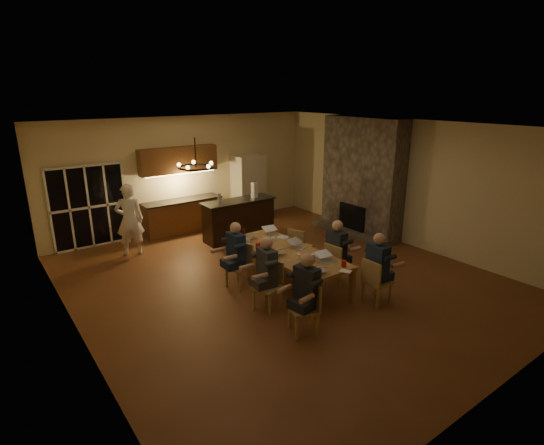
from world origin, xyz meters
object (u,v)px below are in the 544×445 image
at_px(chair_left_near, 304,308).
at_px(laptop_d, 299,243).
at_px(person_right_mid, 336,252).
at_px(plate_near, 317,255).
at_px(chair_right_near, 377,281).
at_px(can_cola, 244,231).
at_px(bar_bottle, 219,198).
at_px(laptop_b, 327,256).
at_px(chair_left_mid, 267,286).
at_px(person_left_mid, 267,273).
at_px(laptop_a, 316,265).
at_px(laptop_f, 272,230).
at_px(laptop_c, 275,248).
at_px(standing_person, 130,220).
at_px(chair_left_far, 239,266).
at_px(chair_right_far, 300,246).
at_px(mug_back, 248,241).
at_px(dining_table, 287,268).
at_px(laptop_e, 247,234).
at_px(plate_left, 306,268).
at_px(bar_blender, 254,190).
at_px(plate_far, 283,237).
at_px(person_right_near, 377,268).
at_px(refrigerator, 249,188).
at_px(redcup_near, 344,264).
at_px(chandelier, 196,167).
at_px(redcup_mid, 258,246).
at_px(person_left_far, 236,255).
at_px(mug_mid, 273,239).
at_px(chair_right_mid, 339,263).
at_px(bar_island, 239,219).
at_px(person_left_near, 306,293).
at_px(mug_front, 298,256).
at_px(can_silver, 313,259).

height_order(chair_left_near, laptop_d, laptop_d).
bearing_deg(person_right_mid, plate_near, 90.72).
height_order(chair_right_near, can_cola, chair_right_near).
bearing_deg(bar_bottle, laptop_b, -89.13).
xyz_separation_m(chair_left_mid, person_left_mid, (0.03, 0.06, 0.24)).
height_order(laptop_a, laptop_f, same).
bearing_deg(laptop_c, standing_person, -57.41).
bearing_deg(chair_left_far, plate_near, 29.23).
relative_size(chair_right_far, mug_back, 8.90).
distance_m(dining_table, laptop_e, 1.23).
xyz_separation_m(chair_left_near, laptop_a, (0.70, 0.48, 0.42)).
distance_m(chair_right_near, plate_left, 1.41).
relative_size(chair_left_mid, person_left_mid, 0.64).
bearing_deg(bar_blender, laptop_e, -138.13).
xyz_separation_m(plate_near, plate_far, (0.11, 1.23, 0.00)).
distance_m(person_right_near, bar_blender, 4.61).
height_order(refrigerator, chair_left_near, refrigerator).
xyz_separation_m(chair_right_near, redcup_near, (-0.54, 0.37, 0.37)).
xyz_separation_m(plate_far, bar_bottle, (-0.23, 2.40, 0.44)).
distance_m(refrigerator, standing_person, 4.06).
bearing_deg(person_right_mid, can_cola, 28.11).
relative_size(chair_right_near, laptop_a, 2.78).
relative_size(refrigerator, chair_left_far, 2.25).
bearing_deg(plate_near, chair_left_near, -139.21).
xyz_separation_m(dining_table, person_left_mid, (-0.89, -0.52, 0.31)).
relative_size(person_right_near, chandelier, 2.52).
xyz_separation_m(laptop_a, plate_far, (0.63, 1.80, -0.10)).
relative_size(chair_right_far, can_cola, 7.42).
xyz_separation_m(chair_left_mid, redcup_near, (1.25, -0.68, 0.37)).
distance_m(chair_left_near, redcup_near, 1.35).
xyz_separation_m(dining_table, laptop_e, (-0.26, 1.10, 0.49)).
bearing_deg(laptop_f, person_right_mid, -64.06).
bearing_deg(mug_back, person_left_mid, -110.04).
relative_size(redcup_mid, bar_bottle, 0.50).
bearing_deg(person_right_near, chandelier, 76.10).
height_order(person_left_far, mug_mid, person_left_far).
height_order(chair_right_far, laptop_e, laptop_e).
bearing_deg(chair_right_near, chair_left_near, 88.80).
height_order(chair_right_mid, redcup_mid, chair_right_mid).
distance_m(bar_island, person_left_near, 4.86).
distance_m(laptop_f, mug_front, 1.52).
bearing_deg(person_left_near, bar_blender, 146.80).
xyz_separation_m(chair_right_near, mug_front, (-0.97, 1.16, 0.36)).
distance_m(bar_bottle, bar_blender, 1.03).
relative_size(dining_table, plate_left, 11.45).
relative_size(person_left_mid, can_cola, 11.50).
bearing_deg(mug_back, bar_bottle, 75.68).
relative_size(laptop_e, can_silver, 2.67).
bearing_deg(mug_back, chair_right_far, -7.91).
bearing_deg(standing_person, person_right_mid, 142.62).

